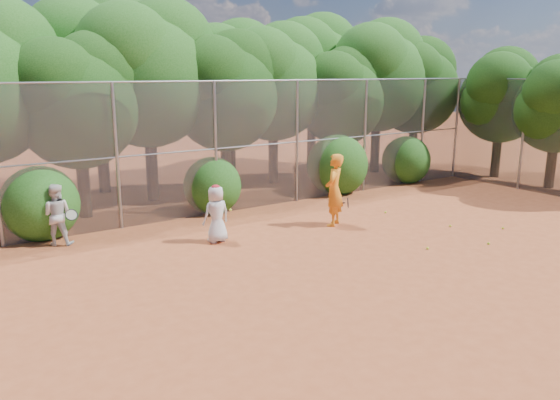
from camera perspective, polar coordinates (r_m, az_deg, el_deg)
ground at (r=12.83m, az=10.01°, el=-6.36°), size 80.00×80.00×0.00m
fence_back at (r=17.01m, az=-4.08°, el=5.76°), size 20.05×0.09×4.03m
fence_side at (r=21.93m, az=24.06°, el=6.33°), size 0.09×6.09×4.03m
tree_2 at (r=17.00m, az=-20.37°, el=10.16°), size 3.99×3.47×5.47m
tree_3 at (r=18.69m, az=-13.65°, el=13.31°), size 4.89×4.26×6.70m
tree_4 at (r=19.16m, az=-5.75°, el=11.69°), size 4.19×3.64×5.73m
tree_5 at (r=21.12m, az=-0.67°, el=12.68°), size 4.51×3.92×6.17m
tree_6 at (r=21.80m, az=6.42°, el=11.09°), size 3.86×3.36×5.29m
tree_7 at (r=23.91m, az=10.26°, el=13.10°), size 4.77×4.14×6.53m
tree_8 at (r=25.13m, az=14.07°, el=11.86°), size 4.25×3.70×5.82m
tree_10 at (r=20.48m, az=-18.58°, el=13.62°), size 5.15×4.48×7.06m
tree_11 at (r=21.98m, az=-5.24°, el=12.95°), size 4.64×4.03×6.35m
tree_12 at (r=24.93m, az=3.46°, el=13.81°), size 5.02×4.37×6.88m
tree_13 at (r=24.16m, az=22.17°, el=10.42°), size 3.86×3.36×5.29m
tree_14 at (r=22.67m, az=27.07°, el=9.24°), size 3.61×3.14×4.94m
bush_0 at (r=15.52m, az=-23.82°, el=-0.02°), size 2.00×2.00×2.00m
bush_1 at (r=17.05m, az=-7.09°, el=1.79°), size 1.80×1.80×1.80m
bush_2 at (r=19.72m, az=6.02°, el=3.96°), size 2.20×2.20×2.20m
bush_3 at (r=22.11m, az=13.04°, el=4.30°), size 1.90×1.90×1.90m
player_yellow at (r=15.40m, az=5.69°, el=1.04°), size 0.91×0.84×2.05m
player_teen at (r=13.95m, az=-6.66°, el=-1.43°), size 0.75×0.51×1.50m
player_white at (r=14.74m, az=-22.35°, el=-1.42°), size 0.95×0.87×1.56m
ball_0 at (r=16.10m, az=17.36°, el=-2.59°), size 0.07×0.07×0.07m
ball_1 at (r=17.16m, az=10.96°, el=-1.26°), size 0.07×0.07×0.07m
ball_2 at (r=14.78m, az=20.95°, el=-4.27°), size 0.07×0.07×0.07m
ball_3 at (r=16.37m, az=22.26°, el=-2.73°), size 0.07×0.07×0.07m
ball_4 at (r=13.93m, az=15.16°, el=-4.89°), size 0.07×0.07×0.07m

